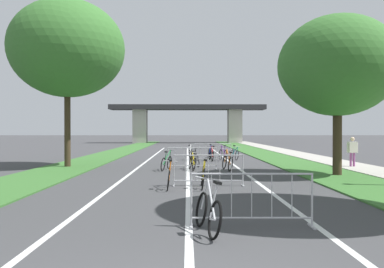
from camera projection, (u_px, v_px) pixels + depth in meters
grass_verge_left at (111, 154)px, 31.19m from camera, size 2.81×67.68×0.05m
grass_verge_right at (264, 154)px, 31.33m from camera, size 2.81×67.68×0.05m
sidewalk_path_right at (295, 154)px, 31.36m from camera, size 2.17×67.68×0.08m
lane_stripe_center at (188, 163)px, 23.15m from camera, size 0.14×39.15×0.01m
lane_stripe_right_lane at (231, 163)px, 23.18m from camera, size 0.14×39.15×0.01m
lane_stripe_left_lane at (145, 163)px, 23.12m from camera, size 0.14×39.15×0.01m
overpass_bridge at (187, 116)px, 59.47m from camera, size 22.86×3.53×5.63m
tree_left_oak_near at (67, 49)px, 20.15m from camera, size 5.74×5.74×8.41m
tree_right_pine_near at (338, 66)px, 16.39m from camera, size 4.83×4.83×6.57m
crowd_barrier_nearest at (252, 200)px, 7.72m from camera, size 2.39×0.47×1.05m
crowd_barrier_second at (208, 170)px, 13.46m from camera, size 2.39×0.46×1.05m
crowd_barrier_third at (192, 158)px, 19.20m from camera, size 2.39×0.46×1.05m
crowd_barrier_fourth at (212, 152)px, 24.96m from camera, size 2.40×0.54×1.05m
bicycle_yellow_0 at (203, 176)px, 13.04m from camera, size 0.43×1.75×0.95m
bicycle_orange_1 at (228, 162)px, 18.72m from camera, size 0.50×1.72×1.01m
bicycle_purple_2 at (223, 154)px, 24.56m from camera, size 0.46×1.72×0.97m
bicycle_silver_3 at (208, 212)px, 7.29m from camera, size 0.52×1.64×0.99m
bicycle_red_4 at (212, 155)px, 24.49m from camera, size 0.44×1.69×0.94m
bicycle_black_5 at (195, 161)px, 19.70m from camera, size 0.52×1.74×1.00m
bicycle_green_6 at (166, 162)px, 18.77m from camera, size 0.66×1.67×0.95m
bicycle_blue_7 at (209, 154)px, 25.41m from camera, size 0.51×1.66×1.00m
bicycle_white_8 at (191, 154)px, 25.33m from camera, size 0.43×1.70×1.00m
bicycle_teal_9 at (234, 154)px, 25.53m from camera, size 0.58×1.62×0.92m
bicycle_yellow_10 at (192, 163)px, 18.82m from camera, size 0.43×1.69×0.86m
bicycle_orange_11 at (169, 177)px, 12.84m from camera, size 0.47×1.63×0.95m
pedestrian_strolling at (352, 149)px, 19.86m from camera, size 0.56×0.28×1.54m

